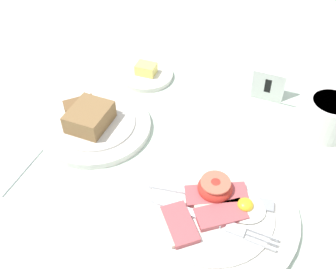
{
  "coord_description": "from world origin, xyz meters",
  "views": [
    {
      "loc": [
        0.21,
        -0.33,
        0.49
      ],
      "look_at": [
        -0.04,
        0.08,
        0.02
      ],
      "focal_mm": 42.0,
      "sensor_mm": 36.0,
      "label": 1
    }
  ],
  "objects_px": {
    "number_card": "(269,83)",
    "butter_dish": "(146,74)",
    "bread_plate": "(93,122)",
    "sugar_cup": "(328,116)",
    "breakfast_plate": "(211,209)"
  },
  "relations": [
    {
      "from": "bread_plate",
      "to": "sugar_cup",
      "type": "xyz_separation_m",
      "value": [
        0.36,
        0.21,
        0.02
      ]
    },
    {
      "from": "bread_plate",
      "to": "butter_dish",
      "type": "bearing_deg",
      "value": 91.57
    },
    {
      "from": "bread_plate",
      "to": "number_card",
      "type": "bearing_deg",
      "value": 45.66
    },
    {
      "from": "sugar_cup",
      "to": "number_card",
      "type": "relative_size",
      "value": 1.13
    },
    {
      "from": "sugar_cup",
      "to": "number_card",
      "type": "distance_m",
      "value": 0.13
    },
    {
      "from": "number_card",
      "to": "bread_plate",
      "type": "bearing_deg",
      "value": -143.15
    },
    {
      "from": "bread_plate",
      "to": "sugar_cup",
      "type": "distance_m",
      "value": 0.41
    },
    {
      "from": "butter_dish",
      "to": "number_card",
      "type": "relative_size",
      "value": 1.5
    },
    {
      "from": "breakfast_plate",
      "to": "butter_dish",
      "type": "distance_m",
      "value": 0.36
    },
    {
      "from": "butter_dish",
      "to": "sugar_cup",
      "type": "bearing_deg",
      "value": 4.42
    },
    {
      "from": "sugar_cup",
      "to": "number_card",
      "type": "xyz_separation_m",
      "value": [
        -0.12,
        0.03,
        0.0
      ]
    },
    {
      "from": "sugar_cup",
      "to": "bread_plate",
      "type": "bearing_deg",
      "value": -149.85
    },
    {
      "from": "butter_dish",
      "to": "number_card",
      "type": "xyz_separation_m",
      "value": [
        0.24,
        0.06,
        0.03
      ]
    },
    {
      "from": "number_card",
      "to": "butter_dish",
      "type": "bearing_deg",
      "value": -174.44
    },
    {
      "from": "bread_plate",
      "to": "number_card",
      "type": "distance_m",
      "value": 0.34
    }
  ]
}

